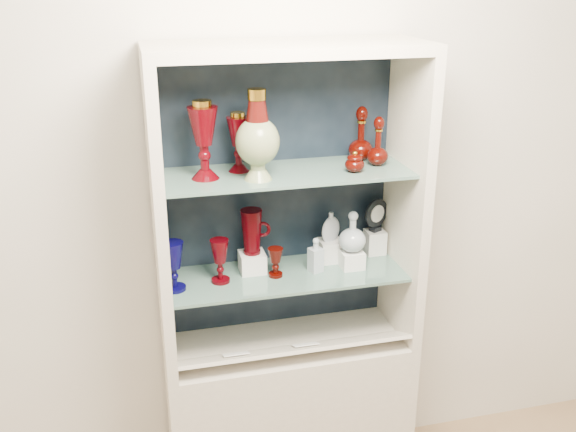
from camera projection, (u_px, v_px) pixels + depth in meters
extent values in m
cube|color=beige|center=(275.00, 174.00, 2.59)|extent=(3.50, 0.02, 2.80)
cube|color=beige|center=(288.00, 416.00, 2.76)|extent=(1.00, 0.40, 0.75)
cube|color=black|center=(277.00, 194.00, 2.59)|extent=(0.98, 0.02, 1.15)
cube|color=beige|center=(159.00, 221.00, 2.31)|extent=(0.04, 0.40, 1.15)
cube|color=beige|center=(406.00, 200.00, 2.53)|extent=(0.04, 0.40, 1.15)
cube|color=beige|center=(288.00, 48.00, 2.21)|extent=(1.00, 0.40, 0.04)
cube|color=slate|center=(287.00, 274.00, 2.54)|extent=(0.92, 0.34, 0.01)
cube|color=slate|center=(287.00, 173.00, 2.39)|extent=(0.92, 0.34, 0.01)
cube|color=beige|center=(295.00, 349.00, 2.52)|extent=(0.92, 0.17, 0.09)
cube|color=white|center=(236.00, 354.00, 2.46)|extent=(0.10, 0.06, 0.03)
cube|color=white|center=(305.00, 344.00, 2.52)|extent=(0.10, 0.06, 0.03)
cube|color=silver|center=(252.00, 262.00, 2.54)|extent=(0.10, 0.10, 0.08)
cube|color=silver|center=(330.00, 250.00, 2.63)|extent=(0.09, 0.09, 0.09)
cube|color=silver|center=(352.00, 259.00, 2.58)|extent=(0.09, 0.09, 0.07)
cube|color=silver|center=(375.00, 242.00, 2.71)|extent=(0.08, 0.08, 0.10)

